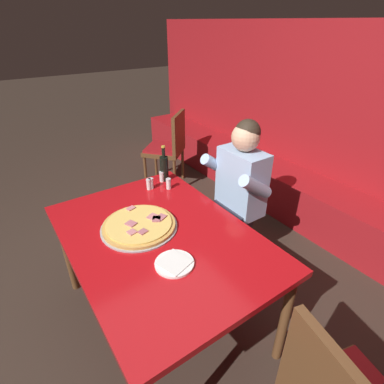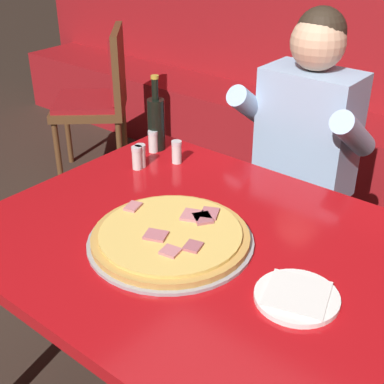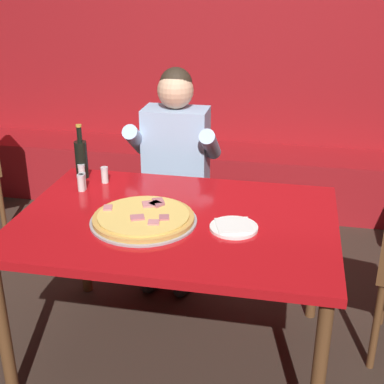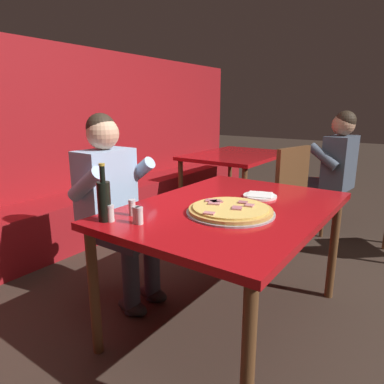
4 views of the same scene
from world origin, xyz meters
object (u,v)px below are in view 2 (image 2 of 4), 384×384
object	(u,v)px
pizza	(171,237)
shaker_black_pepper	(177,153)
shaker_oregano	(141,157)
dining_chair_far_right	(101,93)
beer_bottle	(156,122)
shaker_parmesan	(137,159)
diner_seated_blue_shirt	(296,157)
plate_white_paper	(297,296)
shaker_red_pepper_flakes	(153,142)
main_dining_table	(221,269)

from	to	relation	value
pizza	shaker_black_pepper	distance (m)	0.52
shaker_oregano	dining_chair_far_right	distance (m)	1.50
pizza	beer_bottle	size ratio (longest dim) A/B	1.63
shaker_parmesan	diner_seated_blue_shirt	xyz separation A→B (m)	(0.34, 0.55, -0.09)
shaker_black_pepper	beer_bottle	bearing A→B (deg)	161.47
plate_white_paper	shaker_black_pepper	size ratio (longest dim) A/B	2.44
pizza	dining_chair_far_right	world-z (taller)	dining_chair_far_right
diner_seated_blue_shirt	dining_chair_far_right	world-z (taller)	diner_seated_blue_shirt
plate_white_paper	shaker_black_pepper	distance (m)	0.83
pizza	shaker_red_pepper_flakes	bearing A→B (deg)	137.43
shaker_red_pepper_flakes	pizza	bearing A→B (deg)	-42.57
shaker_red_pepper_flakes	shaker_parmesan	xyz separation A→B (m)	(0.06, -0.14, 0.00)
pizza	plate_white_paper	bearing A→B (deg)	1.30
beer_bottle	diner_seated_blue_shirt	bearing A→B (deg)	42.61
beer_bottle	shaker_black_pepper	xyz separation A→B (m)	(0.14, -0.05, -0.07)
shaker_red_pepper_flakes	shaker_black_pepper	xyz separation A→B (m)	(0.13, -0.02, 0.00)
shaker_parmesan	plate_white_paper	bearing A→B (deg)	-18.51
beer_bottle	diner_seated_blue_shirt	world-z (taller)	diner_seated_blue_shirt
beer_bottle	diner_seated_blue_shirt	xyz separation A→B (m)	(0.41, 0.38, -0.16)
main_dining_table	shaker_oregano	bearing A→B (deg)	156.67
main_dining_table	beer_bottle	world-z (taller)	beer_bottle
main_dining_table	shaker_black_pepper	size ratio (longest dim) A/B	16.69
shaker_black_pepper	shaker_oregano	distance (m)	0.13
shaker_oregano	diner_seated_blue_shirt	bearing A→B (deg)	56.96
shaker_black_pepper	shaker_oregano	size ratio (longest dim) A/B	1.00
plate_white_paper	shaker_red_pepper_flakes	size ratio (longest dim) A/B	2.44
shaker_black_pepper	dining_chair_far_right	distance (m)	1.51
shaker_black_pepper	shaker_parmesan	world-z (taller)	same
shaker_oregano	beer_bottle	bearing A→B (deg)	112.15
plate_white_paper	beer_bottle	bearing A→B (deg)	152.92
main_dining_table	pizza	bearing A→B (deg)	-152.98
beer_bottle	plate_white_paper	bearing A→B (deg)	-27.08
shaker_red_pepper_flakes	shaker_oregano	xyz separation A→B (m)	(0.05, -0.12, 0.00)
main_dining_table	shaker_black_pepper	distance (m)	0.58
main_dining_table	shaker_parmesan	xyz separation A→B (m)	(-0.54, 0.21, 0.11)
shaker_black_pepper	shaker_parmesan	distance (m)	0.15
pizza	shaker_parmesan	bearing A→B (deg)	145.47
plate_white_paper	shaker_red_pepper_flakes	bearing A→B (deg)	154.33
shaker_parmesan	shaker_black_pepper	bearing A→B (deg)	58.43
beer_bottle	dining_chair_far_right	size ratio (longest dim) A/B	0.31
shaker_oregano	dining_chair_far_right	xyz separation A→B (m)	(-1.20, 0.87, -0.24)
plate_white_paper	shaker_parmesan	xyz separation A→B (m)	(-0.81, 0.27, 0.03)
shaker_oregano	dining_chair_far_right	bearing A→B (deg)	144.10
main_dining_table	diner_seated_blue_shirt	xyz separation A→B (m)	(-0.19, 0.76, 0.02)
shaker_black_pepper	shaker_oregano	bearing A→B (deg)	-126.52
shaker_red_pepper_flakes	shaker_black_pepper	distance (m)	0.13
pizza	dining_chair_far_right	xyz separation A→B (m)	(-1.61, 1.17, -0.22)
beer_bottle	shaker_red_pepper_flakes	bearing A→B (deg)	-73.74
pizza	plate_white_paper	size ratio (longest dim) A/B	2.26
shaker_black_pepper	shaker_parmesan	xyz separation A→B (m)	(-0.08, -0.13, 0.00)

